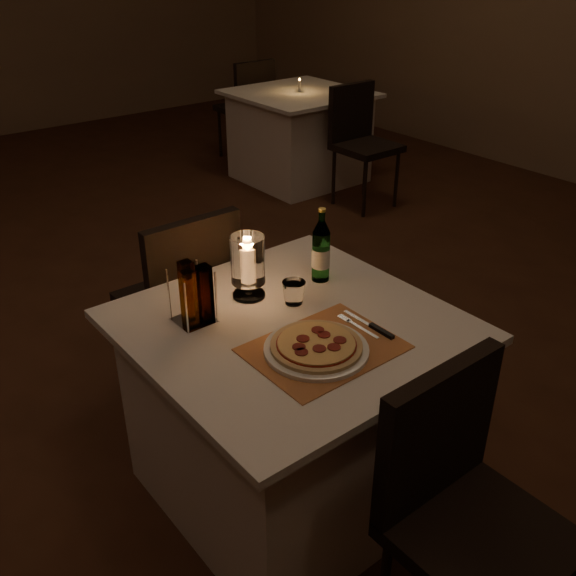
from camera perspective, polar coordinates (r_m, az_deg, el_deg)
floor at (r=3.09m, az=-8.02°, el=-8.54°), size 8.00×10.00×0.02m
main_table at (r=2.31m, az=0.31°, el=-10.81°), size 1.00×1.00×0.74m
chair_near at (r=1.84m, az=15.09°, el=-17.33°), size 0.42×0.42×0.90m
chair_far at (r=2.71m, az=-9.18°, el=-0.25°), size 0.42×0.42×0.90m
placemat at (r=1.97m, az=3.18°, el=-5.37°), size 0.45×0.34×0.00m
plate at (r=1.95m, az=2.53°, el=-5.47°), size 0.32×0.32×0.01m
pizza at (r=1.94m, az=2.54°, el=-5.07°), size 0.28×0.28×0.02m
fork at (r=2.09m, az=5.98°, el=-3.27°), size 0.02×0.18×0.00m
knife at (r=2.07m, az=7.85°, el=-3.57°), size 0.02×0.22×0.01m
tumbler at (r=2.19m, az=0.52°, el=-0.40°), size 0.08×0.08×0.08m
water_bottle at (r=2.31m, az=2.95°, el=3.24°), size 0.07×0.07×0.28m
hurricane_candle at (r=2.19m, az=-3.59°, el=2.32°), size 0.12×0.12×0.23m
cruet_caddy at (r=2.07m, az=-8.37°, el=-0.75°), size 0.12×0.12×0.21m
neighbor_table_right at (r=5.55m, az=0.99°, el=13.35°), size 1.00×1.00×0.74m
neighbor_chair_ra at (r=5.00m, az=6.37°, el=13.51°), size 0.42×0.42×0.90m
neighbor_chair_rb at (r=6.06m, az=-3.46°, el=16.32°), size 0.42×0.42×0.90m
neighbor_candle_right at (r=5.46m, az=1.03°, el=17.54°), size 0.03×0.03×0.11m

